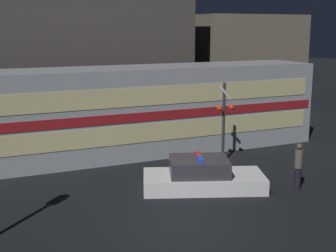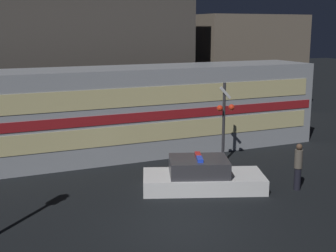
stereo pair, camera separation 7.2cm
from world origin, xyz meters
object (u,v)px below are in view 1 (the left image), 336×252
object	(u,v)px
police_car	(202,177)
crossing_signal_near	(224,117)
pedestrian	(298,166)
train	(140,111)

from	to	relation	value
police_car	crossing_signal_near	world-z (taller)	crossing_signal_near
police_car	crossing_signal_near	size ratio (longest dim) A/B	1.36
police_car	pedestrian	distance (m)	3.51
pedestrian	police_car	bearing A→B (deg)	154.50
police_car	crossing_signal_near	bearing A→B (deg)	67.83
police_car	pedestrian	world-z (taller)	pedestrian
train	crossing_signal_near	bearing A→B (deg)	-49.01
pedestrian	crossing_signal_near	size ratio (longest dim) A/B	0.49
train	police_car	size ratio (longest dim) A/B	3.66
pedestrian	crossing_signal_near	bearing A→B (deg)	99.69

